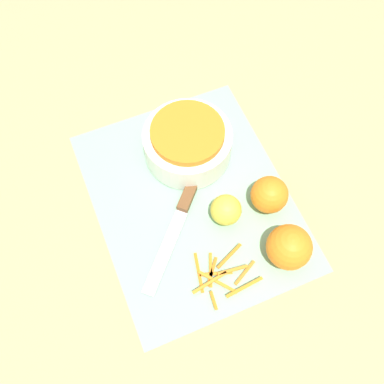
# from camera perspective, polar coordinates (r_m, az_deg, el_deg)

# --- Properties ---
(ground_plane) EXTENTS (4.00, 4.00, 0.00)m
(ground_plane) POSITION_cam_1_polar(r_m,az_deg,el_deg) (0.82, 0.00, -1.11)
(ground_plane) COLOR tan
(cutting_board) EXTENTS (0.43, 0.34, 0.01)m
(cutting_board) POSITION_cam_1_polar(r_m,az_deg,el_deg) (0.81, 0.00, -1.02)
(cutting_board) COLOR #84B793
(cutting_board) RESTS_ON ground_plane
(bowl_speckled) EXTENTS (0.16, 0.16, 0.07)m
(bowl_speckled) POSITION_cam_1_polar(r_m,az_deg,el_deg) (0.83, -0.56, 6.37)
(bowl_speckled) COLOR silver
(bowl_speckled) RESTS_ON cutting_board
(knife) EXTENTS (0.21, 0.20, 0.02)m
(knife) POSITION_cam_1_polar(r_m,az_deg,el_deg) (0.80, -0.73, -1.02)
(knife) COLOR brown
(knife) RESTS_ON cutting_board
(orange_left) EXTENTS (0.08, 0.08, 0.08)m
(orange_left) POSITION_cam_1_polar(r_m,az_deg,el_deg) (0.75, 12.22, -6.85)
(orange_left) COLOR orange
(orange_left) RESTS_ON cutting_board
(orange_right) EXTENTS (0.07, 0.07, 0.07)m
(orange_right) POSITION_cam_1_polar(r_m,az_deg,el_deg) (0.79, 9.80, -0.34)
(orange_right) COLOR orange
(orange_right) RESTS_ON cutting_board
(lemon) EXTENTS (0.05, 0.05, 0.05)m
(lemon) POSITION_cam_1_polar(r_m,az_deg,el_deg) (0.77, 4.34, -2.29)
(lemon) COLOR gold
(lemon) RESTS_ON cutting_board
(peel_pile) EXTENTS (0.10, 0.12, 0.01)m
(peel_pile) POSITION_cam_1_polar(r_m,az_deg,el_deg) (0.76, 3.67, -10.54)
(peel_pile) COLOR orange
(peel_pile) RESTS_ON cutting_board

